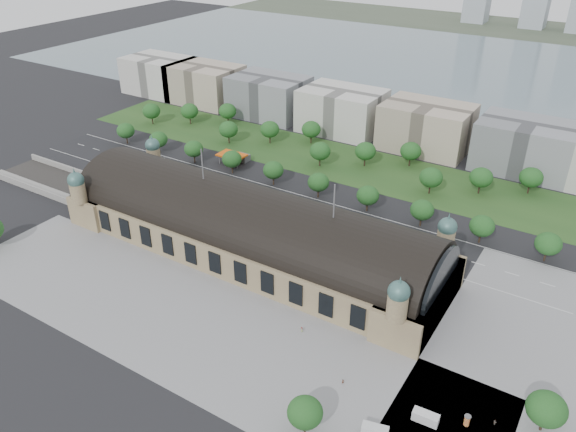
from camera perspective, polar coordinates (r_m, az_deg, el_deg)
The scene contains 61 objects.
ground at distance 213.83m, azimuth -3.95°, elevation -3.63°, with size 900.00×900.00×0.00m, color black.
station at distance 208.42m, azimuth -4.05°, elevation -1.26°, with size 150.00×48.40×44.30m.
track_cutting at distance 284.08m, azimuth -22.60°, elevation 3.00°, with size 70.00×24.00×3.10m.
plaza_south at distance 181.58m, azimuth -9.57°, elevation -10.93°, with size 190.00×48.00×0.12m, color gray.
plaza_east at distance 184.85m, azimuth 23.70°, elevation -12.63°, with size 56.00×100.00×0.12m, color gray.
road_slab at distance 250.57m, azimuth -2.61°, elevation 1.71°, with size 260.00×26.00×0.10m, color black.
grass_belt at distance 290.75m, azimuth 4.38°, elevation 5.73°, with size 300.00×45.00×0.10m, color #254A1D.
petrol_station at distance 287.34m, azimuth -5.14°, elevation 6.04°, with size 14.00×13.00×5.05m.
lake at distance 469.16m, azimuth 18.39°, elevation 13.60°, with size 700.00×320.00×0.08m, color slate.
far_shore at distance 660.88m, azimuth 23.33°, elevation 17.02°, with size 700.00×120.00×0.14m, color #44513D.
office_0 at distance 405.52m, azimuth -12.89°, elevation 13.78°, with size 45.00×32.00×24.00m, color beige.
office_1 at distance 379.26m, azimuth -8.41°, elevation 13.13°, with size 45.00×32.00×24.00m, color #B9A791.
office_2 at distance 350.11m, azimuth -1.96°, elevation 12.05°, with size 45.00×32.00×24.00m, color gray.
office_3 at distance 326.07m, azimuth 5.49°, elevation 10.61°, with size 45.00×32.00×24.00m, color beige.
office_4 at distance 308.32m, azimuth 13.86°, elevation 8.76°, with size 45.00×32.00×24.00m, color #B9A791.
office_5 at distance 298.00m, azimuth 22.93°, elevation 6.54°, with size 45.00×32.00×24.00m, color gray.
tree_row_0 at distance 319.85m, azimuth -16.17°, elevation 8.32°, with size 9.60×9.60×11.52m.
tree_row_1 at distance 303.24m, azimuth -13.03°, elevation 7.59°, with size 9.60×9.60×11.52m.
tree_row_2 at distance 287.68m, azimuth -9.56°, elevation 6.74°, with size 9.60×9.60×11.52m.
tree_row_3 at distance 273.34m, azimuth -5.73°, elevation 5.77°, with size 9.60×9.60×11.52m.
tree_row_4 at distance 260.43m, azimuth -1.51°, elevation 4.68°, with size 9.60×9.60×11.52m.
tree_row_5 at distance 249.16m, azimuth 3.11°, elevation 3.44°, with size 9.60×9.60×11.52m.
tree_row_6 at distance 239.78m, azimuth 8.11°, elevation 2.08°, with size 9.60×9.60×11.52m.
tree_row_7 at distance 232.50m, azimuth 13.47°, elevation 0.60°, with size 9.60×9.60×11.52m.
tree_row_8 at distance 227.54m, azimuth 19.10°, elevation -0.97°, with size 9.60×9.60×11.52m.
tree_row_9 at distance 225.04m, azimuth 24.94°, elevation -2.57°, with size 9.60×9.60×11.52m.
tree_belt_0 at distance 345.71m, azimuth -13.71°, elevation 10.32°, with size 10.40×10.40×12.48m.
tree_belt_1 at distance 341.22m, azimuth -9.98°, elevation 10.46°, with size 10.40×10.40×12.48m.
tree_belt_2 at distance 338.17m, azimuth -6.16°, elevation 10.56°, with size 10.40×10.40×12.48m.
tree_belt_3 at distance 309.32m, azimuth -6.08°, elevation 8.75°, with size 10.40×10.40×12.48m.
tree_belt_4 at distance 307.83m, azimuth -1.86°, elevation 8.79°, with size 10.40×10.40×12.48m.
tree_belt_5 at distance 307.98m, azimuth 2.37°, elevation 8.80°, with size 10.40×10.40×12.48m.
tree_belt_6 at distance 279.90m, azimuth 3.28°, elevation 6.60°, with size 10.40×10.40×12.48m.
tree_belt_7 at distance 282.12m, azimuth 7.87°, elevation 6.55°, with size 10.40×10.40×12.48m.
tree_belt_8 at distance 286.09m, azimuth 12.36°, elevation 6.46°, with size 10.40×10.40×12.48m.
tree_belt_9 at distance 259.81m, azimuth 14.33°, elevation 3.81°, with size 10.40×10.40×12.48m.
tree_belt_10 at distance 266.30m, azimuth 19.03°, elevation 3.72°, with size 10.40×10.40×12.48m.
tree_belt_11 at distance 274.48m, azimuth 23.47°, elevation 3.62°, with size 10.40×10.40×12.48m.
tree_plaza_ne at distance 158.82m, azimuth 24.79°, elevation -17.38°, with size 10.00×10.00×11.69m.
tree_plaza_s at distance 145.75m, azimuth 1.74°, elevation -19.32°, with size 9.00×9.00×10.64m.
traffic_car_0 at distance 302.55m, azimuth -18.29°, elevation 5.39°, with size 1.52×3.78×1.29m, color silver.
traffic_car_1 at distance 298.49m, azimuth -13.59°, elevation 5.78°, with size 1.71×4.89×1.61m, color gray.
traffic_car_3 at distance 255.88m, azimuth -3.29°, elevation 2.50°, with size 2.11×5.19×1.51m, color maroon.
traffic_car_4 at distance 231.69m, azimuth 3.43°, elevation -0.57°, with size 1.82×4.51×1.54m, color #1D1947.
traffic_car_5 at distance 232.30m, azimuth 7.36°, elevation -0.72°, with size 1.40×4.01×1.32m, color #4E4F55.
parked_car_0 at distance 274.99m, azimuth -15.05°, elevation 3.50°, with size 1.74×4.99×1.64m, color black.
parked_car_1 at distance 269.09m, azimuth -13.75°, elevation 3.09°, with size 2.73×5.91×1.64m, color maroon.
parked_car_2 at distance 258.45m, azimuth -9.86°, elevation 2.38°, with size 2.09×5.13×1.49m, color #191C47.
parked_car_3 at distance 259.38m, azimuth -11.38°, elevation 2.33°, with size 1.86×4.62×1.57m, color slate.
parked_car_4 at distance 255.85m, azimuth -9.62°, elevation 2.12°, with size 1.70×4.88×1.61m, color #BABABD.
parked_car_5 at distance 246.58m, azimuth -7.13°, elevation 1.19°, with size 2.29×4.96×1.38m, color gray.
parked_car_6 at distance 248.97m, azimuth -8.47°, elevation 1.39°, with size 1.98×4.86×1.41m, color black.
bus_west at distance 240.49m, azimuth -1.53°, elevation 0.98°, with size 3.15×13.48×3.75m, color #B91D30.
bus_mid at distance 221.83m, azimuth 5.22°, elevation -1.87°, with size 2.69×11.50×3.20m, color beige.
bus_east at distance 216.95m, azimuth 8.55°, elevation -2.92°, with size 2.50×10.68×2.98m, color silver.
van_east at distance 155.83m, azimuth 13.67°, elevation -19.24°, with size 6.84×3.08×2.90m.
van_south at distance 150.72m, azimuth 8.68°, elevation -20.75°, with size 7.07×4.13×2.87m.
advertising_column at distance 157.48m, azimuth 17.72°, elevation -19.17°, with size 1.72×1.72×3.27m.
pedestrian_0 at distance 176.45m, azimuth 1.41°, elevation -11.46°, with size 0.86×0.49×1.76m, color gray.
pedestrian_1 at distance 161.61m, azimuth 5.61°, elevation -16.40°, with size 0.58×0.38×1.60m, color gray.
pedestrian_2 at distance 160.32m, azimuth 20.28°, elevation -19.05°, with size 0.91×0.52×1.87m, color gray.
Camera 1 is at (107.59, -143.61, 116.30)m, focal length 35.00 mm.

